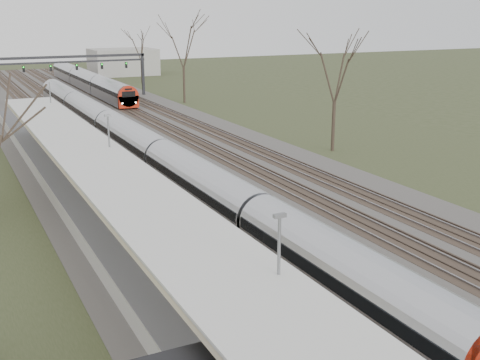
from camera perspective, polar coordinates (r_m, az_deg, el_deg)
name	(u,v)px	position (r m, az deg, el deg)	size (l,w,h in m)	color
track_bed	(137,138)	(59.16, -9.72, 3.96)	(24.00, 160.00, 0.22)	#474442
platform	(78,193)	(40.37, -15.08, -1.19)	(3.50, 69.00, 1.00)	#9E9B93
canopy	(91,156)	(35.23, -13.96, 2.23)	(4.10, 50.00, 3.11)	slate
signal_gantry	(71,64)	(87.43, -15.73, 10.54)	(21.00, 0.59, 6.08)	black
tree_east_far	(336,67)	(52.44, 9.07, 10.49)	(5.00, 5.00, 10.30)	#2D231C
train_near	(133,142)	(50.58, -10.11, 3.60)	(2.62, 75.21, 3.05)	#B3B5BD
train_far	(88,81)	(97.81, -14.23, 9.10)	(2.62, 45.21, 3.05)	#B3B5BD
passenger	(202,311)	(21.40, -3.60, -12.32)	(0.58, 0.38, 1.59)	#28294E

